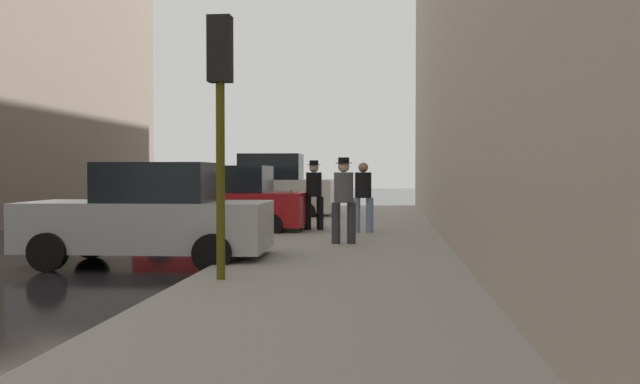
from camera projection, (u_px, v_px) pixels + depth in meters
name	position (u px, v px, depth m)	size (l,w,h in m)	color
ground_plane	(5.00, 263.00, 12.66)	(120.00, 120.00, 0.00)	black
sidewalk	(341.00, 263.00, 12.09)	(4.00, 40.00, 0.15)	gray
parked_silver_sedan	(150.00, 217.00, 12.41)	(4.24, 2.13, 1.79)	#B7BABF
parked_red_hatchback	(226.00, 202.00, 18.23)	(4.24, 2.13, 1.79)	#B2191E
parked_white_van	(267.00, 190.00, 24.40)	(4.62, 2.10, 2.25)	silver
fire_hydrant	(302.00, 213.00, 19.49)	(0.42, 0.22, 0.70)	red
traffic_light	(220.00, 89.00, 9.72)	(0.32, 0.32, 3.60)	#514C0F
pedestrian_with_fedora	(314.00, 191.00, 18.21)	(0.50, 0.41, 1.78)	black
pedestrian_with_beanie	(344.00, 196.00, 14.67)	(0.52, 0.46, 1.78)	#333338
pedestrian_in_jeans	(363.00, 193.00, 17.39)	(0.51, 0.42, 1.71)	#728CB2
rolling_suitcase	(291.00, 218.00, 17.53)	(0.37, 0.57, 1.04)	black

